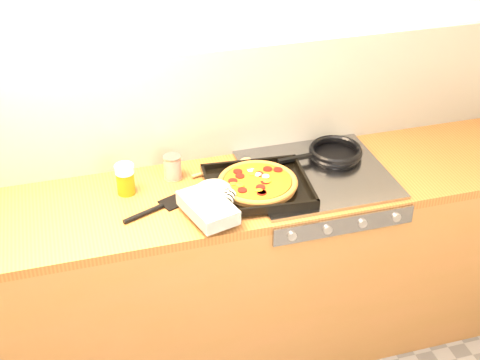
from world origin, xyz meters
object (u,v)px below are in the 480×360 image
object	(u,v)px
pizza_on_tray	(244,189)
frying_pan	(334,152)
tomato_can	(172,167)
juice_glass	(125,179)

from	to	relation	value
pizza_on_tray	frying_pan	xyz separation A→B (m)	(0.48, 0.19, -0.01)
tomato_can	juice_glass	xyz separation A→B (m)	(-0.21, -0.06, 0.01)
frying_pan	tomato_can	xyz separation A→B (m)	(-0.72, 0.05, 0.02)
juice_glass	pizza_on_tray	bearing A→B (deg)	-20.95
pizza_on_tray	frying_pan	distance (m)	0.51
frying_pan	juice_glass	bearing A→B (deg)	-179.22
tomato_can	juice_glass	bearing A→B (deg)	-164.17
pizza_on_tray	tomato_can	distance (m)	0.34
frying_pan	tomato_can	distance (m)	0.73
tomato_can	juice_glass	world-z (taller)	juice_glass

